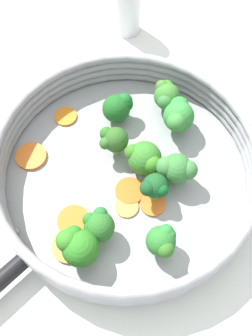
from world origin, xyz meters
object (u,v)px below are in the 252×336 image
at_px(skillet, 126,176).
at_px(carrot_slice_5, 130,191).
at_px(broccoli_floret_9, 155,187).
at_px(carrot_slice_0, 127,207).
at_px(carrot_slice_3, 74,221).
at_px(broccoli_floret_2, 176,169).
at_px(broccoli_floret_7, 178,116).
at_px(broccoli_floret_0, 166,95).
at_px(carrot_slice_2, 70,246).
at_px(salt_shaker, 128,3).
at_px(carrot_slice_6, 66,116).
at_px(broccoli_floret_6, 144,158).
at_px(broccoli_floret_1, 99,225).
at_px(broccoli_floret_4, 161,241).
at_px(carrot_slice_4, 153,204).
at_px(broccoli_floret_8, 78,246).
at_px(carrot_slice_1, 31,156).
at_px(broccoli_floret_3, 118,107).
at_px(broccoli_floret_5, 113,140).

bearing_deg(skillet, carrot_slice_5, -11.09).
bearing_deg(broccoli_floret_9, carrot_slice_0, -88.97).
distance_m(carrot_slice_3, broccoli_floret_2, 0.14).
bearing_deg(broccoli_floret_7, broccoli_floret_0, -179.97).
bearing_deg(carrot_slice_2, salt_shaker, 148.06).
xyz_separation_m(skillet, salt_shaker, (-0.26, 0.11, 0.05)).
height_order(carrot_slice_3, carrot_slice_6, same).
height_order(carrot_slice_0, carrot_slice_3, carrot_slice_3).
distance_m(carrot_slice_3, broccoli_floret_6, 0.12).
bearing_deg(broccoli_floret_0, broccoli_floret_2, -18.15).
bearing_deg(carrot_slice_0, broccoli_floret_1, -64.58).
distance_m(broccoli_floret_0, broccoli_floret_1, 0.21).
bearing_deg(carrot_slice_6, broccoli_floret_4, 11.85).
distance_m(carrot_slice_5, carrot_slice_6, 0.15).
relative_size(broccoli_floret_9, salt_shaker, 0.42).
relative_size(broccoli_floret_1, salt_shaker, 0.43).
bearing_deg(broccoli_floret_7, broccoli_floret_1, -54.97).
height_order(carrot_slice_3, salt_shaker, salt_shaker).
bearing_deg(carrot_slice_6, carrot_slice_2, -15.83).
bearing_deg(carrot_slice_2, carrot_slice_4, 96.34).
bearing_deg(broccoli_floret_8, carrot_slice_1, -172.45).
distance_m(carrot_slice_0, carrot_slice_2, 0.09).
bearing_deg(salt_shaker, broccoli_floret_2, -9.95).
bearing_deg(salt_shaker, skillet, -22.07).
bearing_deg(broccoli_floret_8, broccoli_floret_9, 108.27).
distance_m(skillet, carrot_slice_5, 0.03).
relative_size(carrot_slice_6, broccoli_floret_9, 0.70).
height_order(carrot_slice_2, broccoli_floret_4, broccoli_floret_4).
xyz_separation_m(broccoli_floret_0, broccoli_floret_9, (0.12, -0.07, 0.00)).
xyz_separation_m(broccoli_floret_3, broccoli_floret_4, (0.20, -0.02, 0.00)).
height_order(carrot_slice_2, broccoli_floret_7, broccoli_floret_7).
height_order(broccoli_floret_0, broccoli_floret_5, same).
bearing_deg(carrot_slice_3, carrot_slice_4, 81.06).
relative_size(carrot_slice_1, broccoli_floret_8, 0.79).
bearing_deg(broccoli_floret_8, carrot_slice_6, 167.68).
distance_m(broccoli_floret_1, broccoli_floret_2, 0.12).
distance_m(carrot_slice_1, broccoli_floret_8, 0.15).
relative_size(skillet, broccoli_floret_5, 7.03).
bearing_deg(broccoli_floret_1, skillet, 137.63).
bearing_deg(skillet, carrot_slice_6, -157.88).
distance_m(carrot_slice_3, carrot_slice_5, 0.08).
relative_size(carrot_slice_5, broccoli_floret_5, 0.82).
bearing_deg(broccoli_floret_1, broccoli_floret_2, 106.35).
distance_m(carrot_slice_6, broccoli_floret_5, 0.09).
bearing_deg(broccoli_floret_3, broccoli_floret_0, 84.37).
xyz_separation_m(skillet, carrot_slice_5, (0.03, -0.01, 0.01)).
bearing_deg(broccoli_floret_1, carrot_slice_6, 176.00).
distance_m(skillet, broccoli_floret_8, 0.13).
xyz_separation_m(broccoli_floret_9, salt_shaker, (-0.31, 0.09, 0.01)).
relative_size(carrot_slice_1, broccoli_floret_7, 0.82).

